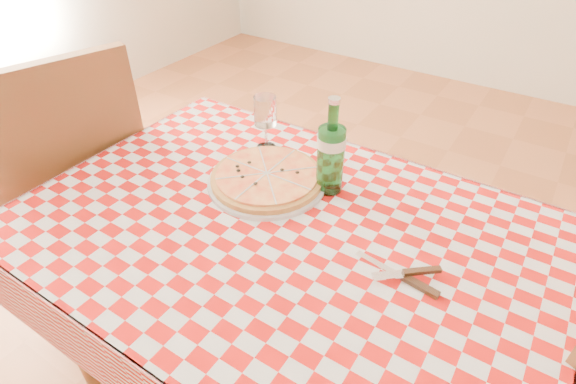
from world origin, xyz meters
name	(u,v)px	position (x,y,z in m)	size (l,w,h in m)	color
dining_table	(282,255)	(0.00, 0.00, 0.66)	(1.20, 0.80, 0.75)	brown
tablecloth	(282,228)	(0.00, 0.00, 0.75)	(1.30, 0.90, 0.01)	#AA0E0A
chair_far	(72,178)	(-0.84, -0.03, 0.60)	(0.58, 0.58, 1.04)	brown
pizza_plate	(267,177)	(-0.13, 0.13, 0.78)	(0.33, 0.33, 0.04)	#C58441
water_bottle	(331,146)	(0.02, 0.20, 0.89)	(0.08, 0.08, 0.27)	#1A6825
wine_glass	(266,123)	(-0.24, 0.28, 0.84)	(0.07, 0.07, 0.17)	white
cutlery	(403,274)	(0.31, 0.00, 0.77)	(0.21, 0.18, 0.02)	silver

